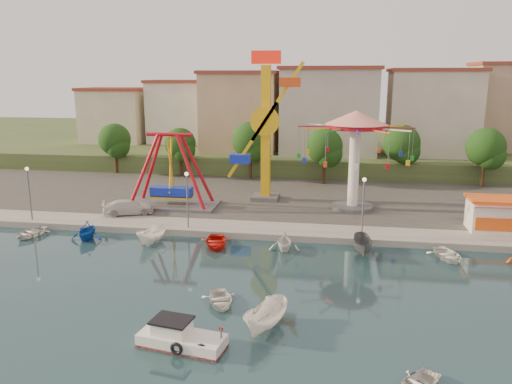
% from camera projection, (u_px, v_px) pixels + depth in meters
% --- Properties ---
extents(ground, '(200.00, 200.00, 0.00)m').
position_uv_depth(ground, '(248.00, 299.00, 33.29)').
color(ground, '#152F39').
rests_on(ground, ground).
extents(quay_deck, '(200.00, 100.00, 0.60)m').
position_uv_depth(quay_deck, '(306.00, 153.00, 92.79)').
color(quay_deck, '#9E998E').
rests_on(quay_deck, ground).
extents(asphalt_pad, '(90.00, 28.00, 0.01)m').
position_uv_depth(asphalt_pad, '(290.00, 190.00, 61.97)').
color(asphalt_pad, '#4C4944').
rests_on(asphalt_pad, quay_deck).
extents(hill_terrace, '(200.00, 60.00, 3.00)m').
position_uv_depth(hill_terrace, '(308.00, 143.00, 97.32)').
color(hill_terrace, '#384C26').
rests_on(hill_terrace, ground).
extents(pirate_ship_ride, '(10.00, 5.00, 8.00)m').
position_uv_depth(pirate_ship_ride, '(171.00, 172.00, 53.58)').
color(pirate_ship_ride, '#59595E').
rests_on(pirate_ship_ride, quay_deck).
extents(kamikaze_tower, '(5.84, 3.10, 16.50)m').
position_uv_depth(kamikaze_tower, '(268.00, 131.00, 55.24)').
color(kamikaze_tower, '#59595E').
rests_on(kamikaze_tower, quay_deck).
extents(wave_swinger, '(11.60, 11.60, 10.40)m').
position_uv_depth(wave_swinger, '(355.00, 138.00, 51.54)').
color(wave_swinger, '#59595E').
rests_on(wave_swinger, quay_deck).
extents(booth_left, '(5.40, 3.78, 3.08)m').
position_uv_depth(booth_left, '(498.00, 214.00, 45.49)').
color(booth_left, white).
rests_on(booth_left, quay_deck).
extents(lamp_post_0, '(0.14, 0.14, 5.00)m').
position_uv_depth(lamp_post_0, '(30.00, 195.00, 48.78)').
color(lamp_post_0, '#59595E').
rests_on(lamp_post_0, quay_deck).
extents(lamp_post_1, '(0.14, 0.14, 5.00)m').
position_uv_depth(lamp_post_1, '(187.00, 201.00, 46.30)').
color(lamp_post_1, '#59595E').
rests_on(lamp_post_1, quay_deck).
extents(lamp_post_2, '(0.14, 0.14, 5.00)m').
position_uv_depth(lamp_post_2, '(363.00, 209.00, 43.83)').
color(lamp_post_2, '#59595E').
rests_on(lamp_post_2, quay_deck).
extents(tree_0, '(4.60, 4.60, 7.19)m').
position_uv_depth(tree_0, '(115.00, 140.00, 71.58)').
color(tree_0, '#382314').
rests_on(tree_0, quay_deck).
extents(tree_1, '(4.35, 4.35, 6.80)m').
position_uv_depth(tree_1, '(180.00, 144.00, 69.39)').
color(tree_1, '#382314').
rests_on(tree_1, quay_deck).
extents(tree_2, '(5.02, 5.02, 7.85)m').
position_uv_depth(tree_2, '(250.00, 140.00, 67.26)').
color(tree_2, '#382314').
rests_on(tree_2, quay_deck).
extents(tree_3, '(4.68, 4.68, 7.32)m').
position_uv_depth(tree_3, '(325.00, 146.00, 64.41)').
color(tree_3, '#382314').
rests_on(tree_3, quay_deck).
extents(tree_4, '(4.86, 4.86, 7.60)m').
position_uv_depth(tree_4, '(402.00, 143.00, 65.69)').
color(tree_4, '#382314').
rests_on(tree_4, quay_deck).
extents(tree_5, '(4.83, 4.83, 7.54)m').
position_uv_depth(tree_5, '(486.00, 147.00, 62.40)').
color(tree_5, '#382314').
rests_on(tree_5, quay_deck).
extents(building_0, '(9.26, 9.53, 11.87)m').
position_uv_depth(building_0, '(95.00, 110.00, 80.66)').
color(building_0, beige).
rests_on(building_0, hill_terrace).
extents(building_1, '(12.33, 9.01, 8.63)m').
position_uv_depth(building_1, '(177.00, 119.00, 84.28)').
color(building_1, silver).
rests_on(building_1, hill_terrace).
extents(building_2, '(11.95, 9.28, 11.23)m').
position_uv_depth(building_2, '(254.00, 111.00, 82.50)').
color(building_2, tan).
rests_on(building_2, hill_terrace).
extents(building_3, '(12.59, 10.50, 9.20)m').
position_uv_depth(building_3, '(338.00, 121.00, 77.56)').
color(building_3, beige).
rests_on(building_3, hill_terrace).
extents(building_4, '(10.75, 9.23, 9.24)m').
position_uv_depth(building_4, '(424.00, 120.00, 78.74)').
color(building_4, beige).
rests_on(building_4, hill_terrace).
extents(cabin_motorboat, '(5.04, 2.59, 1.69)m').
position_uv_depth(cabin_motorboat, '(180.00, 339.00, 27.37)').
color(cabin_motorboat, white).
rests_on(cabin_motorboat, ground).
extents(rowboat_a, '(3.25, 3.79, 0.66)m').
position_uv_depth(rowboat_a, '(220.00, 300.00, 32.37)').
color(rowboat_a, silver).
rests_on(rowboat_a, ground).
extents(skiff, '(2.97, 4.51, 1.63)m').
position_uv_depth(skiff, '(266.00, 318.00, 28.95)').
color(skiff, white).
rests_on(skiff, ground).
extents(van, '(5.49, 3.90, 1.48)m').
position_uv_depth(van, '(128.00, 207.00, 51.10)').
color(van, silver).
rests_on(van, quay_deck).
extents(moored_boat_0, '(2.94, 3.84, 0.74)m').
position_uv_depth(moored_boat_0, '(30.00, 232.00, 46.05)').
color(moored_boat_0, silver).
rests_on(moored_boat_0, ground).
extents(moored_boat_1, '(3.14, 3.53, 1.72)m').
position_uv_depth(moored_boat_1, '(87.00, 230.00, 45.07)').
color(moored_boat_1, '#134EAB').
rests_on(moored_boat_1, ground).
extents(moored_boat_2, '(2.39, 3.88, 1.41)m').
position_uv_depth(moored_boat_2, '(152.00, 235.00, 44.15)').
color(moored_boat_2, white).
rests_on(moored_boat_2, ground).
extents(moored_boat_3, '(3.50, 4.36, 0.80)m').
position_uv_depth(moored_boat_3, '(216.00, 242.00, 43.32)').
color(moored_boat_3, red).
rests_on(moored_boat_3, ground).
extents(moored_boat_4, '(2.88, 3.26, 1.60)m').
position_uv_depth(moored_boat_4, '(284.00, 241.00, 42.30)').
color(moored_boat_4, silver).
rests_on(moored_boat_4, ground).
extents(moored_boat_5, '(1.65, 4.07, 1.55)m').
position_uv_depth(moored_boat_5, '(363.00, 246.00, 41.29)').
color(moored_boat_5, '#535458').
rests_on(moored_boat_5, ground).
extents(moored_boat_6, '(3.43, 4.14, 0.74)m').
position_uv_depth(moored_boat_6, '(448.00, 255.00, 40.34)').
color(moored_boat_6, white).
rests_on(moored_boat_6, ground).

